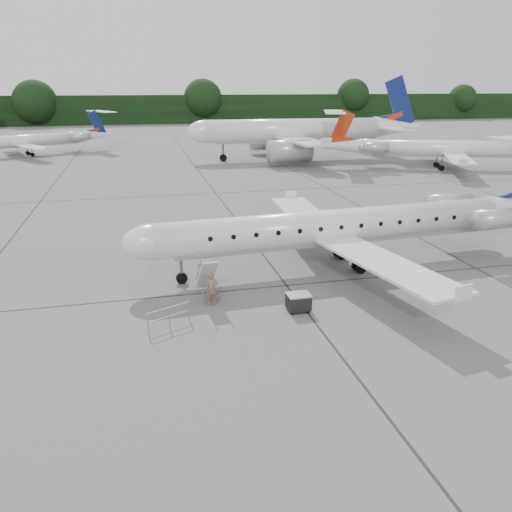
{
  "coord_description": "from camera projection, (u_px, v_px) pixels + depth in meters",
  "views": [
    {
      "loc": [
        -11.66,
        -22.7,
        11.02
      ],
      "look_at": [
        -5.87,
        1.83,
        2.3
      ],
      "focal_mm": 35.0,
      "sensor_mm": 36.0,
      "label": 1
    }
  ],
  "objects": [
    {
      "name": "ground",
      "position": [
        369.0,
        299.0,
        27.02
      ],
      "size": [
        320.0,
        320.0,
        0.0
      ],
      "primitive_type": "plane",
      "color": "slate",
      "rests_on": "ground"
    },
    {
      "name": "treeline",
      "position": [
        175.0,
        109.0,
        145.28
      ],
      "size": [
        260.0,
        4.0,
        8.0
      ],
      "primitive_type": "cube",
      "color": "black",
      "rests_on": "ground"
    },
    {
      "name": "main_regional_jet",
      "position": [
        337.0,
        210.0,
        30.58
      ],
      "size": [
        30.24,
        22.71,
        7.41
      ],
      "primitive_type": null,
      "rotation": [
        0.0,
        0.0,
        0.07
      ],
      "color": "silver",
      "rests_on": "ground"
    },
    {
      "name": "airstair",
      "position": [
        207.0,
        276.0,
        27.01
      ],
      "size": [
        1.0,
        2.28,
        2.32
      ],
      "primitive_type": null,
      "rotation": [
        0.0,
        0.0,
        0.07
      ],
      "color": "silver",
      "rests_on": "ground"
    },
    {
      "name": "passenger",
      "position": [
        212.0,
        289.0,
        25.95
      ],
      "size": [
        0.66,
        0.44,
        1.81
      ],
      "primitive_type": "imported",
      "rotation": [
        0.0,
        0.0,
        0.01
      ],
      "color": "brown",
      "rests_on": "ground"
    },
    {
      "name": "safety_railing",
      "position": [
        169.0,
        317.0,
        23.71
      ],
      "size": [
        2.03,
        1.0,
        1.0
      ],
      "primitive_type": null,
      "rotation": [
        0.0,
        0.0,
        0.43
      ],
      "color": "gray",
      "rests_on": "ground"
    },
    {
      "name": "baggage_cart",
      "position": [
        298.0,
        302.0,
        25.4
      ],
      "size": [
        1.15,
        0.94,
        0.98
      ],
      "primitive_type": null,
      "rotation": [
        0.0,
        0.0,
        0.02
      ],
      "color": "black",
      "rests_on": "ground"
    },
    {
      "name": "bg_narrowbody",
      "position": [
        293.0,
        119.0,
        74.75
      ],
      "size": [
        34.56,
        25.47,
        12.1
      ],
      "primitive_type": null,
      "rotation": [
        0.0,
        0.0,
        -0.04
      ],
      "color": "silver",
      "rests_on": "ground"
    },
    {
      "name": "bg_regional_left",
      "position": [
        21.0,
        135.0,
        79.22
      ],
      "size": [
        30.98,
        27.75,
        6.68
      ],
      "primitive_type": null,
      "rotation": [
        0.0,
        0.0,
        0.46
      ],
      "color": "silver",
      "rests_on": "ground"
    },
    {
      "name": "bg_regional_right",
      "position": [
        450.0,
        140.0,
        66.97
      ],
      "size": [
        34.42,
        29.35,
        7.65
      ],
      "primitive_type": null,
      "rotation": [
        0.0,
        0.0,
        2.81
      ],
      "color": "silver",
      "rests_on": "ground"
    }
  ]
}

